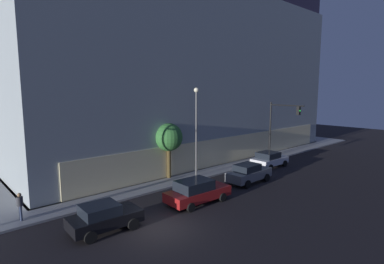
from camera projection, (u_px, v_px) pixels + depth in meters
name	position (u px, v px, depth m)	size (l,w,h in m)	color
ground_plane	(159.00, 229.00, 17.57)	(120.00, 120.00, 0.00)	black
sidewalk_corner	(14.00, 146.00, 43.56)	(80.00, 60.00, 0.15)	gray
modern_building	(152.00, 70.00, 42.47)	(40.15, 29.61, 21.63)	#4C4C51
traffic_light_far_corner	(280.00, 121.00, 33.95)	(0.51, 4.28, 6.46)	black
street_lamp_sidewalk	(196.00, 121.00, 27.05)	(0.44, 0.44, 8.03)	#535353
sidewalk_tree	(169.00, 138.00, 26.82)	(2.47, 2.47, 4.92)	#493A1E
pedestrian_waiting	(20.00, 204.00, 18.20)	(0.36, 0.36, 1.71)	#2D3851
car_black	(104.00, 217.00, 17.22)	(4.10, 2.29, 1.59)	black
car_red	(197.00, 191.00, 21.52)	(4.87, 2.35, 1.69)	maroon
car_grey	(249.00, 173.00, 26.18)	(4.48, 2.01, 1.68)	slate
car_white	(269.00, 159.00, 31.63)	(4.19, 2.21, 1.60)	silver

